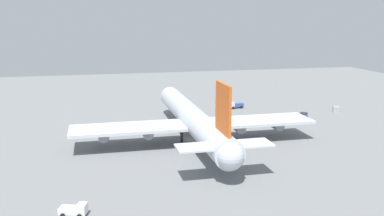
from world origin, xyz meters
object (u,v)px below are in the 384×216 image
Objects in this scene: safety_cone_nose at (175,113)px; cargo_airplane at (192,119)px; fuel_truck at (303,117)px; cargo_container_fore at (336,109)px; cargo_loader at (187,106)px; baggage_tug at (236,105)px; pushback_tractor at (75,210)px.

cargo_airplane is at bearing 177.15° from safety_cone_nose.
fuel_truck reaches higher than cargo_container_fore.
cargo_loader reaches higher than cargo_container_fore.
cargo_container_fore is (8.43, -16.58, -0.23)m from fuel_truck.
cargo_airplane is 42.29m from baggage_tug.
baggage_tug is at bearing -80.94° from safety_cone_nose.
safety_cone_nose is (-3.54, 22.19, -0.71)m from baggage_tug.
baggage_tug reaches higher than pushback_tractor.
cargo_loader is 50.41m from cargo_container_fore.
cargo_container_fore is at bearing -106.16° from cargo_loader.
cargo_container_fore reaches higher than safety_cone_nose.
baggage_tug is at bearing 35.10° from fuel_truck.
cargo_loader is at bearing -46.56° from safety_cone_nose.
pushback_tractor is 74.50m from safety_cone_nose.
cargo_airplane is 15.50× the size of cargo_loader.
cargo_loader reaches higher than pushback_tractor.
fuel_truck is 0.86× the size of baggage_tug.
cargo_container_fore is 54.37m from safety_cone_nose.
cargo_airplane is at bearing 169.42° from cargo_loader.
safety_cone_nose is (9.12, 53.59, -0.44)m from cargo_container_fore.
fuel_truck is 38.96m from cargo_loader.
fuel_truck is (50.73, -66.81, 0.08)m from pushback_tractor.
baggage_tug reaches higher than cargo_container_fore.
cargo_airplane is at bearing 145.61° from baggage_tug.
cargo_airplane is at bearing 109.42° from fuel_truck.
pushback_tractor reaches higher than safety_cone_nose.
cargo_container_fore is (59.16, -83.39, -0.16)m from pushback_tractor.
baggage_tug is 17.06m from cargo_loader.
fuel_truck is 18.60m from cargo_container_fore.
cargo_airplane reaches higher than safety_cone_nose.
cargo_airplane is 31.64m from safety_cone_nose.
baggage_tug is 1.24× the size of cargo_loader.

